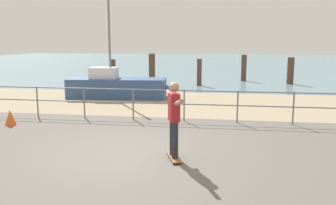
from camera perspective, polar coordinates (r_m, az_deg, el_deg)
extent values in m
cube|color=#605B56|center=(7.45, -7.26, -10.70)|extent=(24.00, 10.00, 0.04)
cube|color=tan|center=(15.05, 1.15, -0.09)|extent=(24.00, 6.00, 0.04)
cube|color=slate|center=(42.82, 6.21, 6.35)|extent=(72.00, 50.00, 0.04)
cylinder|color=slate|center=(13.11, -20.09, 0.13)|extent=(0.05, 0.05, 1.05)
cylinder|color=slate|center=(12.38, -13.21, -0.07)|extent=(0.05, 0.05, 1.05)
cylinder|color=slate|center=(11.85, -5.58, -0.29)|extent=(0.05, 0.05, 1.05)
cylinder|color=slate|center=(11.55, 2.59, -0.52)|extent=(0.05, 0.05, 1.05)
cylinder|color=slate|center=(11.49, 11.02, -0.75)|extent=(0.05, 0.05, 1.05)
cylinder|color=slate|center=(11.69, 19.34, -0.95)|extent=(0.05, 0.05, 1.05)
cylinder|color=slate|center=(11.77, -5.62, 2.08)|extent=(13.56, 0.04, 0.04)
cylinder|color=slate|center=(11.84, -5.59, -0.04)|extent=(13.56, 0.04, 0.04)
cube|color=#335184|center=(16.47, -8.09, 2.26)|extent=(4.50, 1.77, 0.90)
cone|color=#335184|center=(16.16, -0.43, 2.21)|extent=(1.16, 0.86, 0.77)
cylinder|color=slate|center=(16.40, -9.35, 11.03)|extent=(0.10, 0.10, 4.14)
cube|color=silver|center=(16.53, -10.19, 4.67)|extent=(1.27, 1.00, 0.50)
cube|color=brown|center=(7.99, 0.94, -8.64)|extent=(0.46, 0.82, 0.02)
cylinder|color=#3FBF59|center=(7.76, 1.95, -9.54)|extent=(0.05, 0.07, 0.06)
cylinder|color=#3FBF59|center=(7.73, 0.78, -9.62)|extent=(0.05, 0.07, 0.06)
cylinder|color=#3FBF59|center=(8.28, 1.08, -8.28)|extent=(0.05, 0.07, 0.06)
cylinder|color=#3FBF59|center=(8.25, -0.02, -8.34)|extent=(0.05, 0.07, 0.06)
cylinder|color=#26262B|center=(7.76, 1.13, -6.03)|extent=(0.14, 0.14, 0.80)
cylinder|color=#26262B|center=(7.98, 0.77, -5.57)|extent=(0.14, 0.14, 0.80)
cube|color=maroon|center=(7.71, 0.96, -0.78)|extent=(0.31, 0.41, 0.60)
sphere|color=#9E755B|center=(7.64, 0.97, 2.47)|extent=(0.22, 0.22, 0.22)
cylinder|color=#9E755B|center=(7.25, 1.69, -0.03)|extent=(0.27, 0.55, 0.23)
cylinder|color=#9E755B|center=(8.11, 0.32, 1.04)|extent=(0.27, 0.55, 0.23)
cylinder|color=#513826|center=(22.22, -8.83, 4.93)|extent=(0.39, 0.39, 1.47)
cylinder|color=#513826|center=(20.55, -2.57, 5.20)|extent=(0.36, 0.36, 1.86)
cylinder|color=#513826|center=(20.79, 5.01, 4.81)|extent=(0.28, 0.28, 1.56)
cylinder|color=#513826|center=(23.60, 11.99, 5.40)|extent=(0.33, 0.33, 1.69)
cylinder|color=#513826|center=(22.63, 18.94, 4.79)|extent=(0.40, 0.40, 1.61)
cone|color=#E55919|center=(12.06, -23.83, -2.25)|extent=(0.36, 0.36, 0.50)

